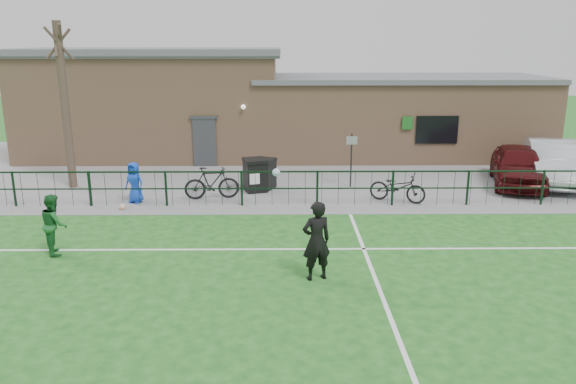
{
  "coord_description": "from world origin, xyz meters",
  "views": [
    {
      "loc": [
        -0.15,
        -9.91,
        5.39
      ],
      "look_at": [
        0.0,
        5.0,
        1.3
      ],
      "focal_mm": 35.0,
      "sensor_mm": 36.0,
      "label": 1
    }
  ],
  "objects_px": {
    "bicycle_d": "(212,183)",
    "ball_ground": "(122,207)",
    "wheelie_bin_left": "(255,176)",
    "car_silver": "(552,162)",
    "car_maroon": "(518,165)",
    "bicycle_e": "(398,187)",
    "sign_post": "(351,161)",
    "outfield_player": "(54,224)",
    "wheelie_bin_right": "(264,175)",
    "spectator_child": "(134,182)",
    "bare_tree": "(65,107)"
  },
  "relations": [
    {
      "from": "bicycle_d",
      "to": "ball_ground",
      "type": "xyz_separation_m",
      "value": [
        -2.77,
        -1.23,
        -0.47
      ]
    },
    {
      "from": "wheelie_bin_left",
      "to": "car_silver",
      "type": "height_order",
      "value": "car_silver"
    },
    {
      "from": "car_maroon",
      "to": "bicycle_e",
      "type": "xyz_separation_m",
      "value": [
        -4.97,
        -2.2,
        -0.25
      ]
    },
    {
      "from": "sign_post",
      "to": "outfield_player",
      "type": "relative_size",
      "value": 1.27
    },
    {
      "from": "bicycle_d",
      "to": "ball_ground",
      "type": "distance_m",
      "value": 3.07
    },
    {
      "from": "wheelie_bin_right",
      "to": "outfield_player",
      "type": "xyz_separation_m",
      "value": [
        -5.19,
        -6.37,
        0.25
      ]
    },
    {
      "from": "car_silver",
      "to": "spectator_child",
      "type": "distance_m",
      "value": 15.53
    },
    {
      "from": "bare_tree",
      "to": "car_maroon",
      "type": "distance_m",
      "value": 16.87
    },
    {
      "from": "wheelie_bin_right",
      "to": "sign_post",
      "type": "xyz_separation_m",
      "value": [
        3.23,
        0.23,
        0.48
      ]
    },
    {
      "from": "car_silver",
      "to": "ball_ground",
      "type": "xyz_separation_m",
      "value": [
        -15.54,
        -3.41,
        -0.71
      ]
    },
    {
      "from": "sign_post",
      "to": "bicycle_d",
      "type": "height_order",
      "value": "sign_post"
    },
    {
      "from": "ball_ground",
      "to": "spectator_child",
      "type": "bearing_deg",
      "value": 74.79
    },
    {
      "from": "bare_tree",
      "to": "ball_ground",
      "type": "xyz_separation_m",
      "value": [
        2.64,
        -2.92,
        -2.89
      ]
    },
    {
      "from": "bare_tree",
      "to": "spectator_child",
      "type": "bearing_deg",
      "value": -36.13
    },
    {
      "from": "car_maroon",
      "to": "wheelie_bin_left",
      "type": "bearing_deg",
      "value": -159.63
    },
    {
      "from": "car_maroon",
      "to": "outfield_player",
      "type": "xyz_separation_m",
      "value": [
        -14.74,
        -6.79,
        0.01
      ]
    },
    {
      "from": "car_maroon",
      "to": "ball_ground",
      "type": "distance_m",
      "value": 14.42
    },
    {
      "from": "wheelie_bin_left",
      "to": "spectator_child",
      "type": "height_order",
      "value": "spectator_child"
    },
    {
      "from": "sign_post",
      "to": "car_maroon",
      "type": "xyz_separation_m",
      "value": [
        6.32,
        0.19,
        -0.24
      ]
    },
    {
      "from": "wheelie_bin_left",
      "to": "sign_post",
      "type": "distance_m",
      "value": 3.61
    },
    {
      "from": "wheelie_bin_right",
      "to": "bicycle_e",
      "type": "distance_m",
      "value": 4.92
    },
    {
      "from": "wheelie_bin_right",
      "to": "bicycle_e",
      "type": "height_order",
      "value": "wheelie_bin_right"
    },
    {
      "from": "bicycle_e",
      "to": "spectator_child",
      "type": "height_order",
      "value": "spectator_child"
    },
    {
      "from": "sign_post",
      "to": "bicycle_e",
      "type": "xyz_separation_m",
      "value": [
        1.35,
        -2.01,
        -0.5
      ]
    },
    {
      "from": "spectator_child",
      "to": "car_maroon",
      "type": "bearing_deg",
      "value": 31.57
    },
    {
      "from": "wheelie_bin_right",
      "to": "sign_post",
      "type": "distance_m",
      "value": 3.28
    },
    {
      "from": "bare_tree",
      "to": "car_silver",
      "type": "height_order",
      "value": "bare_tree"
    },
    {
      "from": "wheelie_bin_left",
      "to": "car_maroon",
      "type": "height_order",
      "value": "car_maroon"
    },
    {
      "from": "bare_tree",
      "to": "bicycle_e",
      "type": "bearing_deg",
      "value": -10.1
    },
    {
      "from": "wheelie_bin_left",
      "to": "ball_ground",
      "type": "distance_m",
      "value": 4.81
    },
    {
      "from": "sign_post",
      "to": "car_silver",
      "type": "bearing_deg",
      "value": 4.27
    },
    {
      "from": "sign_post",
      "to": "outfield_player",
      "type": "bearing_deg",
      "value": -141.91
    },
    {
      "from": "wheelie_bin_left",
      "to": "car_silver",
      "type": "xyz_separation_m",
      "value": [
        11.32,
        1.14,
        0.25
      ]
    },
    {
      "from": "wheelie_bin_right",
      "to": "bicycle_d",
      "type": "relative_size",
      "value": 0.55
    },
    {
      "from": "outfield_player",
      "to": "bare_tree",
      "type": "bearing_deg",
      "value": -9.14
    },
    {
      "from": "outfield_player",
      "to": "wheelie_bin_left",
      "type": "bearing_deg",
      "value": -64.53
    },
    {
      "from": "outfield_player",
      "to": "ball_ground",
      "type": "relative_size",
      "value": 7.09
    },
    {
      "from": "car_maroon",
      "to": "sign_post",
      "type": "bearing_deg",
      "value": -162.24
    },
    {
      "from": "bicycle_d",
      "to": "bicycle_e",
      "type": "distance_m",
      "value": 6.35
    },
    {
      "from": "bare_tree",
      "to": "car_silver",
      "type": "relative_size",
      "value": 1.23
    },
    {
      "from": "spectator_child",
      "to": "outfield_player",
      "type": "xyz_separation_m",
      "value": [
        -0.89,
        -4.59,
        0.07
      ]
    },
    {
      "from": "car_silver",
      "to": "outfield_player",
      "type": "xyz_separation_m",
      "value": [
        -16.2,
        -7.18,
        -0.03
      ]
    },
    {
      "from": "wheelie_bin_left",
      "to": "bicycle_e",
      "type": "bearing_deg",
      "value": -33.6
    },
    {
      "from": "car_silver",
      "to": "spectator_child",
      "type": "bearing_deg",
      "value": -154.32
    },
    {
      "from": "wheelie_bin_left",
      "to": "bicycle_e",
      "type": "relative_size",
      "value": 0.58
    },
    {
      "from": "wheelie_bin_left",
      "to": "spectator_child",
      "type": "bearing_deg",
      "value": -177.14
    },
    {
      "from": "wheelie_bin_left",
      "to": "bicycle_d",
      "type": "xyz_separation_m",
      "value": [
        -1.45,
        -1.04,
        0.01
      ]
    },
    {
      "from": "bicycle_d",
      "to": "ball_ground",
      "type": "relative_size",
      "value": 8.44
    },
    {
      "from": "wheelie_bin_left",
      "to": "wheelie_bin_right",
      "type": "bearing_deg",
      "value": 29.67
    },
    {
      "from": "outfield_player",
      "to": "car_maroon",
      "type": "bearing_deg",
      "value": -90.86
    }
  ]
}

